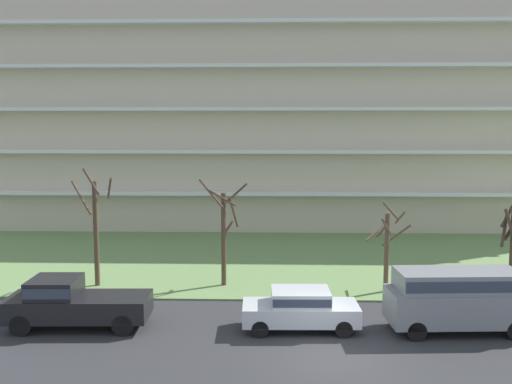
% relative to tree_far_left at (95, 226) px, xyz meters
% --- Properties ---
extents(ground, '(160.00, 160.00, 0.00)m').
position_rel_tree_far_left_xyz_m(ground, '(10.52, -7.98, -3.01)').
color(ground, '#2D2D30').
extents(grass_lawn_strip, '(80.00, 16.00, 0.08)m').
position_rel_tree_far_left_xyz_m(grass_lawn_strip, '(10.52, 6.02, -2.97)').
color(grass_lawn_strip, '#66844C').
rests_on(grass_lawn_strip, ground).
extents(apartment_building, '(47.34, 12.65, 18.01)m').
position_rel_tree_far_left_xyz_m(apartment_building, '(10.52, 19.87, 5.99)').
color(apartment_building, beige).
rests_on(apartment_building, ground).
extents(tree_far_left, '(2.11, 2.10, 5.82)m').
position_rel_tree_far_left_xyz_m(tree_far_left, '(0.00, 0.00, 0.00)').
color(tree_far_left, '#4C3828').
rests_on(tree_far_left, ground).
extents(tree_left, '(2.38, 2.38, 5.27)m').
position_rel_tree_far_left_xyz_m(tree_left, '(6.20, 0.26, -0.18)').
color(tree_left, '#4C3828').
rests_on(tree_left, ground).
extents(tree_center, '(2.14, 1.71, 4.36)m').
position_rel_tree_far_left_xyz_m(tree_center, '(13.85, -0.51, -0.76)').
color(tree_center, brown).
rests_on(tree_center, ground).
extents(van_gray_near_left, '(5.31, 2.30, 2.36)m').
position_rel_tree_far_left_xyz_m(van_gray_near_left, '(15.51, -5.48, -1.61)').
color(van_gray_near_left, slate).
rests_on(van_gray_near_left, ground).
extents(pickup_black_center_left, '(5.47, 2.19, 1.95)m').
position_rel_tree_far_left_xyz_m(pickup_black_center_left, '(0.80, -5.49, -1.99)').
color(pickup_black_center_left, black).
rests_on(pickup_black_center_left, ground).
extents(sedan_silver_center_right, '(4.44, 1.91, 1.57)m').
position_rel_tree_far_left_xyz_m(sedan_silver_center_right, '(9.58, -5.48, -2.14)').
color(sedan_silver_center_right, '#B7BABF').
rests_on(sedan_silver_center_right, ground).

